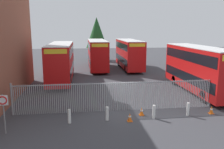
% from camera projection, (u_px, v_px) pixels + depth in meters
% --- Properties ---
extents(ground_plane, '(100.00, 100.00, 0.00)m').
position_uv_depth(ground_plane, '(107.00, 85.00, 25.48)').
color(ground_plane, '#3D3D42').
extents(palisade_fence, '(15.14, 0.14, 2.35)m').
position_uv_depth(palisade_fence, '(116.00, 95.00, 17.45)').
color(palisade_fence, gray).
rests_on(palisade_fence, ground).
extents(double_decker_bus_near_gate, '(2.54, 10.81, 4.42)m').
position_uv_depth(double_decker_bus_near_gate, '(198.00, 67.00, 22.52)').
color(double_decker_bus_near_gate, red).
rests_on(double_decker_bus_near_gate, ground).
extents(double_decker_bus_behind_fence_left, '(2.54, 10.81, 4.42)m').
position_uv_depth(double_decker_bus_behind_fence_left, '(61.00, 61.00, 27.32)').
color(double_decker_bus_behind_fence_left, red).
rests_on(double_decker_bus_behind_fence_left, ground).
extents(double_decker_bus_behind_fence_right, '(2.54, 10.81, 4.42)m').
position_uv_depth(double_decker_bus_behind_fence_right, '(129.00, 53.00, 35.93)').
color(double_decker_bus_behind_fence_right, red).
rests_on(double_decker_bus_behind_fence_right, ground).
extents(double_decker_bus_far_back, '(2.54, 10.81, 4.42)m').
position_uv_depth(double_decker_bus_far_back, '(97.00, 53.00, 35.51)').
color(double_decker_bus_far_back, '#B70C0C').
rests_on(double_decker_bus_far_back, ground).
extents(bollard_near_left, '(0.20, 0.20, 0.95)m').
position_uv_depth(bollard_near_left, '(69.00, 116.00, 15.22)').
color(bollard_near_left, silver).
rests_on(bollard_near_left, ground).
extents(bollard_center_front, '(0.20, 0.20, 0.95)m').
position_uv_depth(bollard_center_front, '(107.00, 114.00, 15.69)').
color(bollard_center_front, silver).
rests_on(bollard_center_front, ground).
extents(bollard_near_right, '(0.20, 0.20, 0.95)m').
position_uv_depth(bollard_near_right, '(154.00, 112.00, 16.02)').
color(bollard_near_right, silver).
rests_on(bollard_near_right, ground).
extents(bollard_far_right, '(0.20, 0.20, 0.95)m').
position_uv_depth(bollard_far_right, '(188.00, 109.00, 16.55)').
color(bollard_far_right, silver).
rests_on(bollard_far_right, ground).
extents(traffic_cone_by_gate, '(0.34, 0.34, 0.59)m').
position_uv_depth(traffic_cone_by_gate, '(211.00, 110.00, 16.96)').
color(traffic_cone_by_gate, orange).
rests_on(traffic_cone_by_gate, ground).
extents(traffic_cone_mid_forecourt, '(0.34, 0.34, 0.59)m').
position_uv_depth(traffic_cone_mid_forecourt, '(130.00, 117.00, 15.55)').
color(traffic_cone_mid_forecourt, orange).
rests_on(traffic_cone_mid_forecourt, ground).
extents(traffic_cone_near_kerb, '(0.34, 0.34, 0.59)m').
position_uv_depth(traffic_cone_near_kerb, '(142.00, 111.00, 16.67)').
color(traffic_cone_near_kerb, orange).
rests_on(traffic_cone_near_kerb, ground).
extents(speed_limit_sign_post, '(0.60, 0.14, 2.40)m').
position_uv_depth(speed_limit_sign_post, '(3.00, 105.00, 13.43)').
color(speed_limit_sign_post, slate).
rests_on(speed_limit_sign_post, ground).
extents(tree_tall_back, '(4.14, 4.14, 8.32)m').
position_uv_depth(tree_tall_back, '(97.00, 33.00, 45.58)').
color(tree_tall_back, '#4C3823').
rests_on(tree_tall_back, ground).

